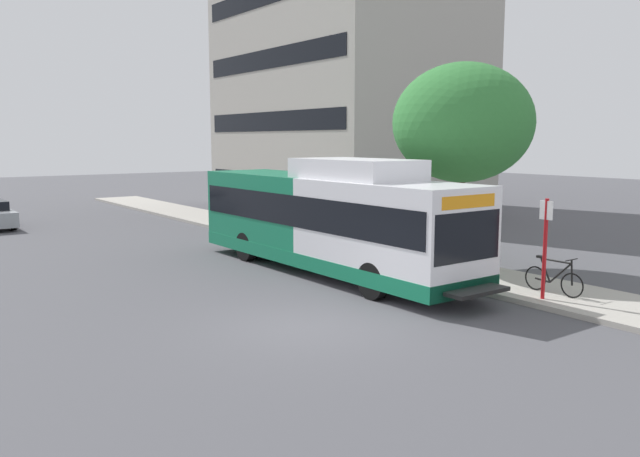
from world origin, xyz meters
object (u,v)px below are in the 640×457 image
at_px(bicycle_parked, 554,278).
at_px(street_tree_near_stop, 463,123).
at_px(transit_bus, 328,220).
at_px(bus_stop_sign_pole, 545,241).

relative_size(bicycle_parked, street_tree_near_stop, 0.27).
distance_m(transit_bus, bus_stop_sign_pole, 6.80).
distance_m(transit_bus, street_tree_near_stop, 5.39).
bearing_deg(street_tree_near_stop, transit_bus, 154.41).
bearing_deg(street_tree_near_stop, bus_stop_sign_pole, -112.87).
relative_size(transit_bus, street_tree_near_stop, 1.87).
relative_size(bus_stop_sign_pole, street_tree_near_stop, 0.40).
bearing_deg(street_tree_near_stop, bicycle_parked, -105.83).
relative_size(transit_bus, bus_stop_sign_pole, 4.71).
distance_m(bus_stop_sign_pole, bicycle_parked, 1.29).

